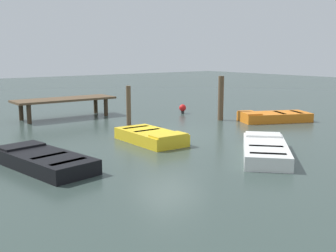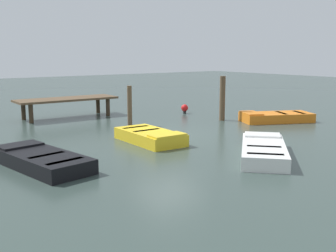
% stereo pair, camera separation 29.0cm
% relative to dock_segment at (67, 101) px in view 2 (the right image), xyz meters
% --- Properties ---
extents(ground_plane, '(80.00, 80.00, 0.00)m').
position_rel_dock_segment_xyz_m(ground_plane, '(1.32, -6.37, -0.83)').
color(ground_plane, '#33423D').
extents(dock_segment, '(4.83, 1.67, 0.95)m').
position_rel_dock_segment_xyz_m(dock_segment, '(0.00, 0.00, 0.00)').
color(dock_segment, brown).
rests_on(dock_segment, ground_plane).
extents(rowboat_orange, '(3.44, 2.59, 0.46)m').
position_rel_dock_segment_xyz_m(rowboat_orange, '(7.13, -6.83, -0.61)').
color(rowboat_orange, orange).
rests_on(rowboat_orange, ground_plane).
extents(rowboat_white, '(3.38, 3.23, 0.46)m').
position_rel_dock_segment_xyz_m(rowboat_white, '(1.57, -10.83, -0.61)').
color(rowboat_white, silver).
rests_on(rowboat_white, ground_plane).
extents(rowboat_yellow, '(1.44, 2.79, 0.46)m').
position_rel_dock_segment_xyz_m(rowboat_yellow, '(0.04, -7.03, -0.61)').
color(rowboat_yellow, gold).
rests_on(rowboat_yellow, ground_plane).
extents(rowboat_black, '(1.86, 3.46, 0.46)m').
position_rel_dock_segment_xyz_m(rowboat_black, '(-4.18, -7.91, -0.61)').
color(rowboat_black, black).
rests_on(rowboat_black, ground_plane).
extents(mooring_piling_near_right, '(0.26, 0.26, 2.05)m').
position_rel_dock_segment_xyz_m(mooring_piling_near_right, '(5.42, -5.09, 0.20)').
color(mooring_piling_near_right, brown).
rests_on(mooring_piling_near_right, ground_plane).
extents(mooring_piling_mid_right, '(0.20, 0.20, 1.71)m').
position_rel_dock_segment_xyz_m(mooring_piling_mid_right, '(1.32, -3.60, 0.03)').
color(mooring_piling_mid_right, brown).
rests_on(mooring_piling_mid_right, ground_plane).
extents(marker_buoy, '(0.36, 0.36, 0.48)m').
position_rel_dock_segment_xyz_m(marker_buoy, '(5.39, -2.39, -0.54)').
color(marker_buoy, '#262626').
rests_on(marker_buoy, ground_plane).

